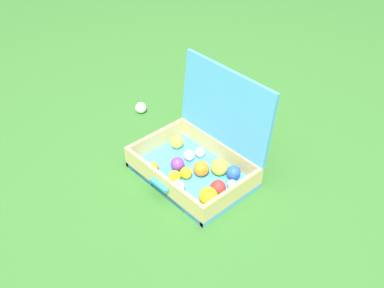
{
  "coord_description": "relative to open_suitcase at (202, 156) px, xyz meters",
  "views": [
    {
      "loc": [
        1.18,
        -1.08,
        1.52
      ],
      "look_at": [
        -0.06,
        0.06,
        0.2
      ],
      "focal_mm": 44.24,
      "sensor_mm": 36.0,
      "label": 1
    }
  ],
  "objects": [
    {
      "name": "stray_ball_on_grass",
      "position": [
        -0.61,
        0.1,
        -0.07
      ],
      "size": [
        0.06,
        0.06,
        0.06
      ],
      "primitive_type": "sphere",
      "color": "white",
      "rests_on": "ground"
    },
    {
      "name": "open_suitcase",
      "position": [
        0.0,
        0.0,
        0.0
      ],
      "size": [
        0.55,
        0.45,
        0.49
      ],
      "color": "#4799C6",
      "rests_on": "ground"
    },
    {
      "name": "ground_plane",
      "position": [
        0.05,
        -0.11,
        -0.1
      ],
      "size": [
        16.0,
        16.0,
        0.0
      ],
      "primitive_type": "plane",
      "color": "#336B28"
    }
  ]
}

